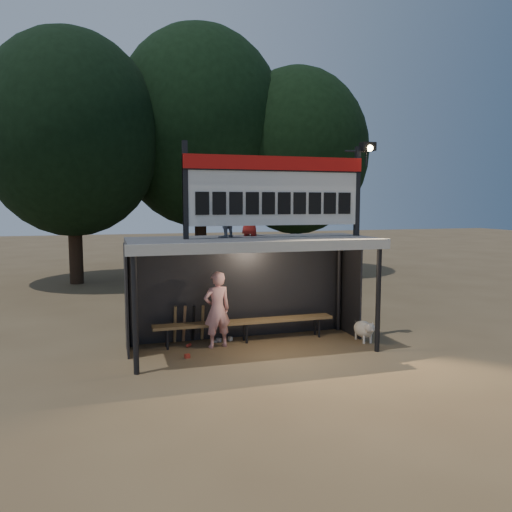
# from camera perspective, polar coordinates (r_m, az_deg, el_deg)

# --- Properties ---
(ground) EXTENTS (80.00, 80.00, 0.00)m
(ground) POSITION_cam_1_polar(r_m,az_deg,el_deg) (10.57, -0.43, -10.55)
(ground) COLOR brown
(ground) RESTS_ON ground
(player) EXTENTS (0.64, 0.48, 1.61)m
(player) POSITION_cam_1_polar(r_m,az_deg,el_deg) (10.52, -4.47, -6.12)
(player) COLOR white
(player) RESTS_ON ground
(child_a) EXTENTS (0.61, 0.61, 1.00)m
(child_a) POSITION_cam_1_polar(r_m,az_deg,el_deg) (10.22, -3.79, 4.92)
(child_a) COLOR slate
(child_a) RESTS_ON dugout_shelter
(child_b) EXTENTS (0.52, 0.51, 0.90)m
(child_b) POSITION_cam_1_polar(r_m,az_deg,el_deg) (10.73, -0.71, 4.71)
(child_b) COLOR #A31F19
(child_b) RESTS_ON dugout_shelter
(dugout_shelter) EXTENTS (5.10, 2.08, 2.32)m
(dugout_shelter) POSITION_cam_1_polar(r_m,az_deg,el_deg) (10.43, -0.81, -0.42)
(dugout_shelter) COLOR #3F3F42
(dugout_shelter) RESTS_ON ground
(scoreboard_assembly) EXTENTS (4.10, 0.27, 1.99)m
(scoreboard_assembly) POSITION_cam_1_polar(r_m,az_deg,el_deg) (10.29, 2.58, 7.74)
(scoreboard_assembly) COLOR black
(scoreboard_assembly) RESTS_ON dugout_shelter
(bench) EXTENTS (4.00, 0.35, 0.48)m
(bench) POSITION_cam_1_polar(r_m,az_deg,el_deg) (10.97, -1.24, -7.59)
(bench) COLOR olive
(bench) RESTS_ON ground
(tree_left) EXTENTS (6.46, 6.46, 9.27)m
(tree_left) POSITION_cam_1_polar(r_m,az_deg,el_deg) (19.92, -20.35, 12.90)
(tree_left) COLOR #2F1F15
(tree_left) RESTS_ON ground
(tree_mid) EXTENTS (7.22, 7.22, 10.36)m
(tree_mid) POSITION_cam_1_polar(r_m,az_deg,el_deg) (21.79, -6.49, 14.35)
(tree_mid) COLOR black
(tree_mid) RESTS_ON ground
(tree_right) EXTENTS (6.08, 6.08, 8.72)m
(tree_right) POSITION_cam_1_polar(r_m,az_deg,el_deg) (21.79, 4.66, 11.78)
(tree_right) COLOR black
(tree_right) RESTS_ON ground
(dog) EXTENTS (0.36, 0.81, 0.49)m
(dog) POSITION_cam_1_polar(r_m,az_deg,el_deg) (11.26, 12.27, -8.18)
(dog) COLOR silver
(dog) RESTS_ON ground
(bats) EXTENTS (0.68, 0.35, 0.84)m
(bats) POSITION_cam_1_polar(r_m,az_deg,el_deg) (10.99, -7.68, -7.64)
(bats) COLOR #9C7949
(bats) RESTS_ON ground
(litter) EXTENTS (1.20, 1.09, 0.08)m
(litter) POSITION_cam_1_polar(r_m,az_deg,el_deg) (10.81, -5.43, -9.99)
(litter) COLOR red
(litter) RESTS_ON ground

